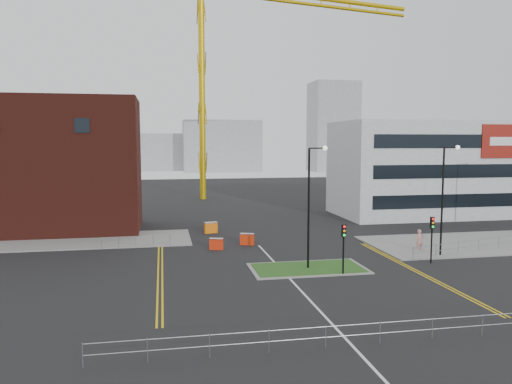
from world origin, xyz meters
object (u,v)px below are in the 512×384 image
streetlamp_island (312,197)px  traffic_light_island (344,239)px  tower_crane (235,37)px  pedestrian (420,240)px

streetlamp_island → traffic_light_island: streetlamp_island is taller
tower_crane → streetlamp_island: bearing=-91.7°
tower_crane → streetlamp_island: tower_crane is taller
streetlamp_island → tower_crane: bearing=88.3°
streetlamp_island → pedestrian: bearing=20.1°
streetlamp_island → pedestrian: (11.00, 4.02, -4.45)m
tower_crane → traffic_light_island: size_ratio=14.23×
traffic_light_island → pedestrian: bearing=33.2°
streetlamp_island → traffic_light_island: size_ratio=2.52×
traffic_light_island → pedestrian: traffic_light_island is taller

